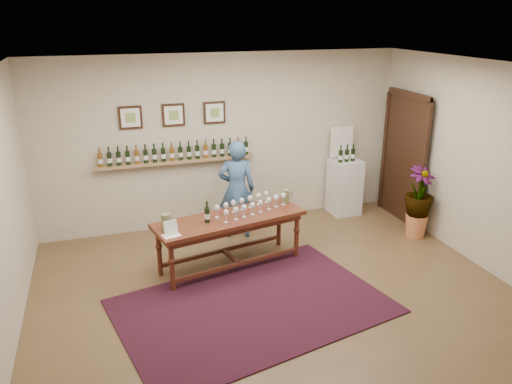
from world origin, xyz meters
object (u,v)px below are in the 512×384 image
object	(u,v)px
potted_plant	(419,202)
person	(237,189)
tasting_table	(230,225)
display_pedestal	(344,187)

from	to	relation	value
potted_plant	person	bearing A→B (deg)	161.46
tasting_table	potted_plant	world-z (taller)	potted_plant
potted_plant	tasting_table	bearing A→B (deg)	-179.22
display_pedestal	person	size ratio (longest dim) A/B	0.62
display_pedestal	potted_plant	bearing A→B (deg)	-63.84
tasting_table	display_pedestal	xyz separation A→B (m)	(2.43, 1.31, -0.14)
potted_plant	person	size ratio (longest dim) A/B	0.64
display_pedestal	potted_plant	size ratio (longest dim) A/B	0.97
display_pedestal	potted_plant	distance (m)	1.42
potted_plant	person	distance (m)	2.85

